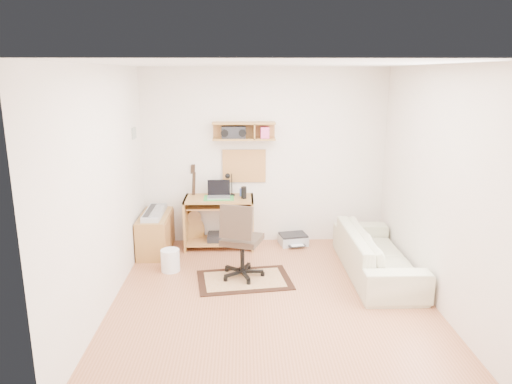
{
  "coord_description": "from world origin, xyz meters",
  "views": [
    {
      "loc": [
        -0.32,
        -5.03,
        2.51
      ],
      "look_at": [
        -0.15,
        1.05,
        1.0
      ],
      "focal_mm": 33.72,
      "sensor_mm": 36.0,
      "label": 1
    }
  ],
  "objects_px": {
    "printer": "(293,239)",
    "sofa": "(377,246)",
    "desk": "(219,222)",
    "cabinet": "(156,233)",
    "task_chair": "(242,240)"
  },
  "relations": [
    {
      "from": "cabinet",
      "to": "sofa",
      "type": "relative_size",
      "value": 0.47
    },
    {
      "from": "cabinet",
      "to": "sofa",
      "type": "distance_m",
      "value": 3.09
    },
    {
      "from": "cabinet",
      "to": "printer",
      "type": "xyz_separation_m",
      "value": [
        2.01,
        0.24,
        -0.19
      ]
    },
    {
      "from": "printer",
      "to": "sofa",
      "type": "height_order",
      "value": "sofa"
    },
    {
      "from": "desk",
      "to": "cabinet",
      "type": "height_order",
      "value": "desk"
    },
    {
      "from": "printer",
      "to": "sofa",
      "type": "xyz_separation_m",
      "value": [
        0.95,
        -1.12,
        0.29
      ]
    },
    {
      "from": "cabinet",
      "to": "desk",
      "type": "bearing_deg",
      "value": 10.98
    },
    {
      "from": "task_chair",
      "to": "printer",
      "type": "bearing_deg",
      "value": 76.05
    },
    {
      "from": "sofa",
      "to": "task_chair",
      "type": "bearing_deg",
      "value": 91.83
    },
    {
      "from": "task_chair",
      "to": "cabinet",
      "type": "bearing_deg",
      "value": 162.29
    },
    {
      "from": "printer",
      "to": "task_chair",
      "type": "bearing_deg",
      "value": -134.66
    },
    {
      "from": "desk",
      "to": "cabinet",
      "type": "relative_size",
      "value": 1.11
    },
    {
      "from": "desk",
      "to": "sofa",
      "type": "distance_m",
      "value": 2.31
    },
    {
      "from": "desk",
      "to": "sofa",
      "type": "relative_size",
      "value": 0.52
    },
    {
      "from": "cabinet",
      "to": "printer",
      "type": "height_order",
      "value": "cabinet"
    }
  ]
}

